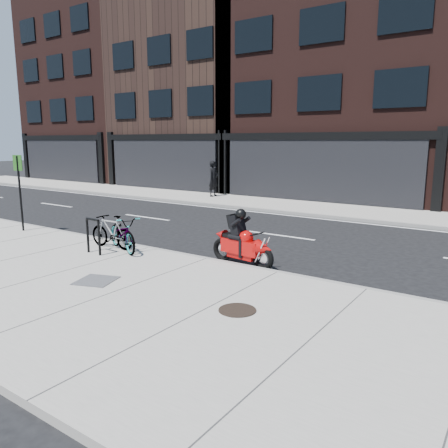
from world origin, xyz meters
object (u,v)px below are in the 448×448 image
Objects in this scene: bicycle_rear at (112,232)px; motorcycle at (245,243)px; bicycle_front at (123,233)px; sign_post at (20,186)px; manhole_cover at (237,310)px; pedestrian at (214,179)px; bike_rack at (93,233)px; utility_grate at (96,281)px.

motorcycle reaches higher than bicycle_rear.
motorcycle is at bearing -49.59° from bicycle_front.
sign_post is (-4.70, -0.04, 0.99)m from bicycle_front.
manhole_cover is at bearing -29.38° from sign_post.
pedestrian is 10.88m from sign_post.
manhole_cover is (5.25, -1.80, -0.45)m from bicycle_rear.
manhole_cover is (9.71, -12.62, -0.93)m from pedestrian.
bike_rack reaches higher than manhole_cover.
bicycle_rear reaches higher than utility_grate.
bike_rack is 3.94m from motorcycle.
motorcycle is 2.52× the size of utility_grate.
pedestrian is 14.47m from utility_grate.
bicycle_front is 4.81m from sign_post.
pedestrian is (-4.54, 11.50, 0.38)m from bike_rack.
pedestrian reaches higher than bicycle_rear.
sign_post is (-7.91, -1.03, 1.02)m from motorcycle.
bicycle_rear is at bearing 113.27° from bicycle_front.
manhole_cover is at bearing -52.81° from motorcycle.
bicycle_front is 0.44m from bicycle_rear.
bike_rack is at bearing 167.75° from manhole_cover.
utility_grate is at bearing -121.73° from bicycle_front.
bike_rack is 12.37m from pedestrian.
sign_post is at bearing 161.37° from utility_grate.
bicycle_front reaches higher than manhole_cover.
sign_post is at bearing -91.84° from bicycle_rear.
bike_rack is at bearing 175.04° from bicycle_front.
manhole_cover and utility_grate have the same top height.
manhole_cover is at bearing 5.65° from utility_grate.
bike_rack is 0.52× the size of bicycle_front.
motorcycle is at bearing -140.63° from pedestrian.
bicycle_front is 11.89m from pedestrian.
bicycle_rear is at bearing 132.18° from utility_grate.
bicycle_rear is 4.38m from sign_post.
bicycle_front is at bearing 87.62° from bicycle_rear.
utility_grate is (6.39, -12.95, -0.93)m from pedestrian.
manhole_cover is 0.27× the size of sign_post.
pedestrian is 0.76× the size of sign_post.
bicycle_front reaches higher than bike_rack.
pedestrian is at bearing -159.98° from bicycle_rear.
motorcycle is 8.04m from sign_post.
motorcycle is at bearing 102.81° from bicycle_rear.
bicycle_front is at bearing -155.61° from motorcycle.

